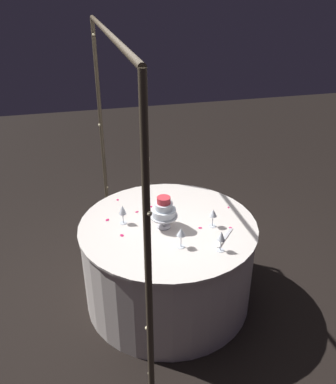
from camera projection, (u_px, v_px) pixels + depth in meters
The scene contains 19 objects.
ground_plane at pixel (168, 296), 3.59m from camera, with size 12.00×12.00×0.00m, color black.
decorative_arch at pixel (115, 144), 2.81m from camera, with size 2.34×0.05×2.24m.
main_table at pixel (168, 262), 3.41m from camera, with size 1.44×1.44×0.76m.
tiered_cake at pixel (164, 210), 3.12m from camera, with size 0.22×0.22×0.27m.
wine_glass_0 at pixel (123, 210), 3.19m from camera, with size 0.06×0.06×0.16m.
wine_glass_1 at pixel (221, 237), 2.87m from camera, with size 0.06×0.06×0.16m.
wine_glass_2 at pixel (213, 214), 3.15m from camera, with size 0.07×0.07×0.15m.
wine_glass_3 at pixel (181, 233), 2.90m from camera, with size 0.07×0.07×0.16m.
cake_knife at pixel (224, 239), 3.04m from camera, with size 0.23×0.21×0.01m.
rose_petal_0 at pixel (231, 228), 3.18m from camera, with size 0.04×0.03×0.00m, color #C61951.
rose_petal_1 at pixel (137, 212), 3.40m from camera, with size 0.03×0.02×0.00m, color #C61951.
rose_petal_2 at pixel (122, 235), 3.09m from camera, with size 0.04×0.03×0.00m, color #C61951.
rose_petal_3 at pixel (118, 200), 3.58m from camera, with size 0.03×0.02×0.00m, color #C61951.
rose_petal_4 at pixel (150, 210), 3.43m from camera, with size 0.03×0.02×0.00m, color #C61951.
rose_petal_5 at pixel (151, 207), 3.48m from camera, with size 0.03×0.02×0.00m, color #C61951.
rose_petal_6 at pixel (148, 205), 3.50m from camera, with size 0.03×0.02×0.00m, color #C61951.
rose_petal_7 at pixel (107, 220), 3.29m from camera, with size 0.04×0.03×0.00m, color #C61951.
rose_petal_8 at pixel (229, 207), 3.47m from camera, with size 0.03×0.02×0.00m, color #C61951.
rose_petal_9 at pixel (200, 228), 3.18m from camera, with size 0.03×0.02×0.00m, color #C61951.
Camera 1 is at (-2.65, 0.67, 2.51)m, focal length 37.47 mm.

